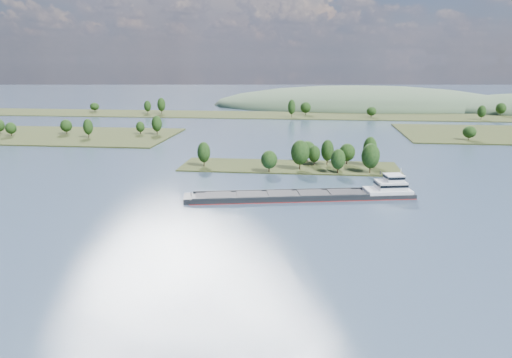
# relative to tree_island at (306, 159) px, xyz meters

# --- Properties ---
(ground) EXTENTS (1800.00, 1800.00, 0.00)m
(ground) POSITION_rel_tree_island_xyz_m (-7.65, -58.87, -4.15)
(ground) COLOR #334659
(ground) RESTS_ON ground
(tree_island) EXTENTS (100.00, 33.40, 14.79)m
(tree_island) POSITION_rel_tree_island_xyz_m (0.00, 0.00, 0.00)
(tree_island) COLOR #283015
(tree_island) RESTS_ON ground
(back_shoreline) EXTENTS (900.00, 60.00, 16.45)m
(back_shoreline) POSITION_rel_tree_island_xyz_m (1.75, 220.82, -3.43)
(back_shoreline) COLOR #283015
(back_shoreline) RESTS_ON ground
(hill_west) EXTENTS (320.00, 160.00, 44.00)m
(hill_west) POSITION_rel_tree_island_xyz_m (52.35, 321.13, -4.15)
(hill_west) COLOR #3B5037
(hill_west) RESTS_ON ground
(cargo_barge) EXTENTS (83.11, 26.62, 11.20)m
(cargo_barge) POSITION_rel_tree_island_xyz_m (4.95, -50.88, -2.74)
(cargo_barge) COLOR black
(cargo_barge) RESTS_ON ground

